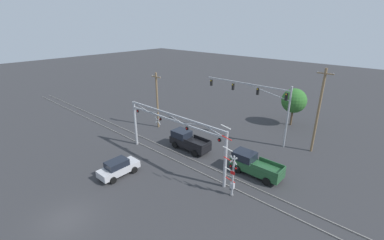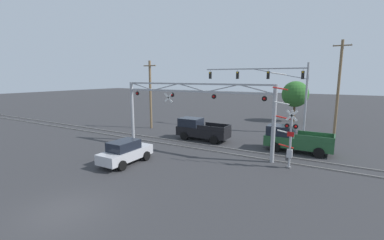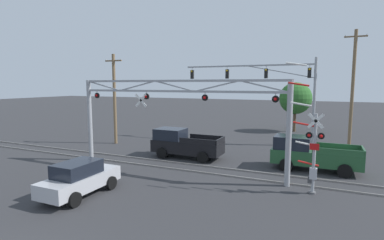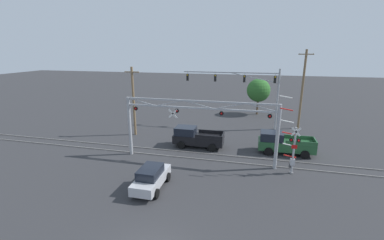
{
  "view_description": "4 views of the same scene",
  "coord_description": "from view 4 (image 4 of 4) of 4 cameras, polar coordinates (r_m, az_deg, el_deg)",
  "views": [
    {
      "loc": [
        18.47,
        -5.48,
        14.97
      ],
      "look_at": [
        0.22,
        14.99,
        4.38
      ],
      "focal_mm": 24.0,
      "sensor_mm": 36.0,
      "label": 1
    },
    {
      "loc": [
        10.91,
        -6.78,
        6.33
      ],
      "look_at": [
        0.38,
        11.49,
        2.77
      ],
      "focal_mm": 24.0,
      "sensor_mm": 36.0,
      "label": 2
    },
    {
      "loc": [
        8.6,
        -4.37,
        5.56
      ],
      "look_at": [
        0.25,
        14.31,
        3.08
      ],
      "focal_mm": 28.0,
      "sensor_mm": 36.0,
      "label": 3
    },
    {
      "loc": [
        4.67,
        -9.68,
        10.18
      ],
      "look_at": [
        -0.31,
        10.88,
        4.33
      ],
      "focal_mm": 24.0,
      "sensor_mm": 36.0,
      "label": 4
    }
  ],
  "objects": [
    {
      "name": "traffic_signal_span",
      "position": [
        34.18,
        13.01,
        7.33
      ],
      "size": [
        12.45,
        0.39,
        7.87
      ],
      "color": "#9EA0A5",
      "rests_on": "ground_plane"
    },
    {
      "name": "rail_track_near",
      "position": [
        24.8,
        1.58,
        -8.66
      ],
      "size": [
        80.0,
        0.08,
        0.1
      ],
      "primitive_type": "cube",
      "color": "gray",
      "rests_on": "ground_plane"
    },
    {
      "name": "utility_pole_right",
      "position": [
        35.87,
        23.3,
        6.29
      ],
      "size": [
        1.8,
        0.28,
        10.19
      ],
      "color": "brown",
      "rests_on": "ground_plane"
    },
    {
      "name": "sedan_waiting",
      "position": [
        19.99,
        -9.06,
        -12.49
      ],
      "size": [
        1.96,
        4.22,
        1.74
      ],
      "color": "#B7B7BC",
      "rests_on": "ground_plane"
    },
    {
      "name": "rail_track_far",
      "position": [
        26.09,
        2.25,
        -7.41
      ],
      "size": [
        80.0,
        0.08,
        0.1
      ],
      "primitive_type": "cube",
      "color": "gray",
      "rests_on": "ground_plane"
    },
    {
      "name": "pickup_truck_following",
      "position": [
        27.48,
        19.53,
        -4.85
      ],
      "size": [
        5.41,
        2.19,
        2.14
      ],
      "color": "#23512D",
      "rests_on": "ground_plane"
    },
    {
      "name": "crossing_signal_mast",
      "position": [
        22.91,
        21.4,
        -6.01
      ],
      "size": [
        1.98,
        0.35,
        6.66
      ],
      "color": "#9EA0A5",
      "rests_on": "ground_plane"
    },
    {
      "name": "background_tree_beyond_span",
      "position": [
        42.22,
        14.56,
        6.39
      ],
      "size": [
        3.67,
        3.67,
        5.74
      ],
      "color": "brown",
      "rests_on": "ground_plane"
    },
    {
      "name": "crossing_gantry",
      "position": [
        23.23,
        1.47,
        -0.28
      ],
      "size": [
        14.07,
        0.31,
        5.81
      ],
      "color": "#9EA0A5",
      "rests_on": "ground_plane"
    },
    {
      "name": "utility_pole_left",
      "position": [
        31.47,
        -12.86,
        4.23
      ],
      "size": [
        1.8,
        0.28,
        8.24
      ],
      "color": "brown",
      "rests_on": "ground_plane"
    },
    {
      "name": "pickup_truck_lead",
      "position": [
        27.57,
        0.83,
        -3.86
      ],
      "size": [
        5.32,
        2.19,
        2.14
      ],
      "color": "black",
      "rests_on": "ground_plane"
    }
  ]
}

